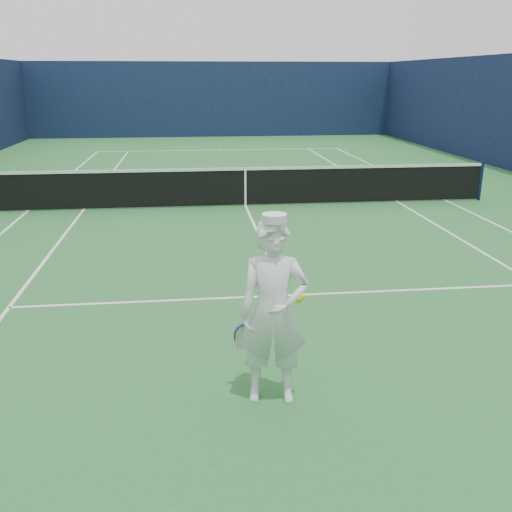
# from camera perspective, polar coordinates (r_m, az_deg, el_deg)

# --- Properties ---
(ground) EXTENTS (80.00, 80.00, 0.00)m
(ground) POSITION_cam_1_polar(r_m,az_deg,el_deg) (14.90, -1.06, 5.02)
(ground) COLOR #27672F
(ground) RESTS_ON ground
(court_markings) EXTENTS (11.03, 23.83, 0.01)m
(court_markings) POSITION_cam_1_polar(r_m,az_deg,el_deg) (14.90, -1.06, 5.03)
(court_markings) COLOR white
(court_markings) RESTS_ON ground
(windscreen_fence) EXTENTS (20.12, 36.12, 4.00)m
(windscreen_fence) POSITION_cam_1_polar(r_m,az_deg,el_deg) (14.60, -1.11, 12.71)
(windscreen_fence) COLOR #0F1B3A
(windscreen_fence) RESTS_ON ground
(tennis_net) EXTENTS (12.88, 0.09, 1.07)m
(tennis_net) POSITION_cam_1_polar(r_m,az_deg,el_deg) (14.79, -1.07, 7.12)
(tennis_net) COLOR #141E4C
(tennis_net) RESTS_ON ground
(tennis_player) EXTENTS (0.78, 0.55, 1.98)m
(tennis_player) POSITION_cam_1_polar(r_m,az_deg,el_deg) (5.75, 1.75, -5.66)
(tennis_player) COLOR white
(tennis_player) RESTS_ON ground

